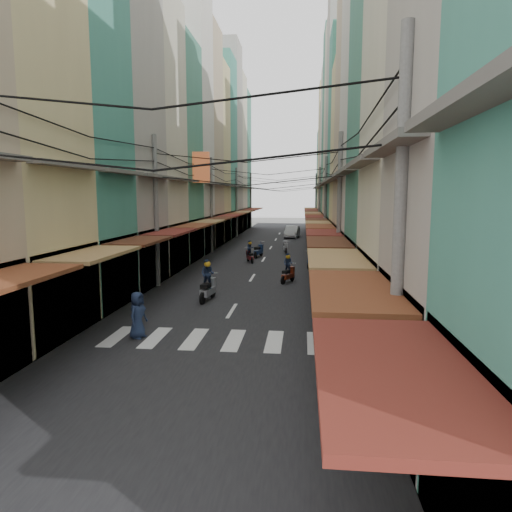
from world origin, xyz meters
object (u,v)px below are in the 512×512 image
Objects in this scene: bicycle at (387,291)px; market_umbrella at (374,265)px; traffic_sign at (383,279)px; white_car at (292,238)px.

market_umbrella is (-1.52, -5.02, 2.15)m from bicycle.
market_umbrella is 3.29m from traffic_sign.
bicycle is (5.74, -29.62, 0.00)m from white_car.
white_car is 2.02× the size of market_umbrella.
market_umbrella reaches higher than bicycle.
white_car is 30.17m from bicycle.
traffic_sign reaches higher than bicycle.
white_car is 1.67× the size of traffic_sign.
market_umbrella reaches higher than white_car.
market_umbrella is (4.22, -34.64, 2.15)m from white_car.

